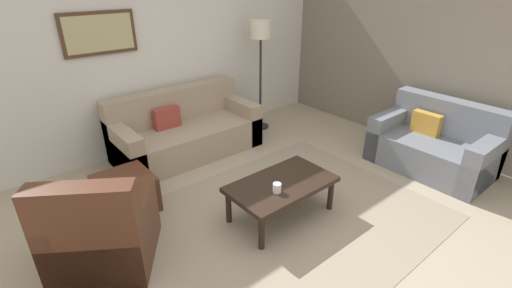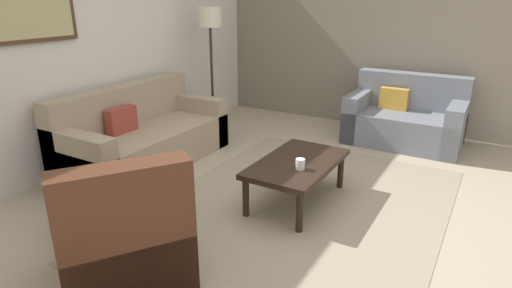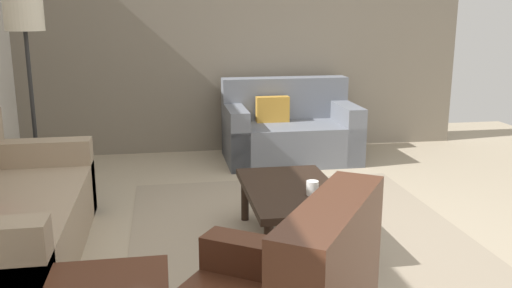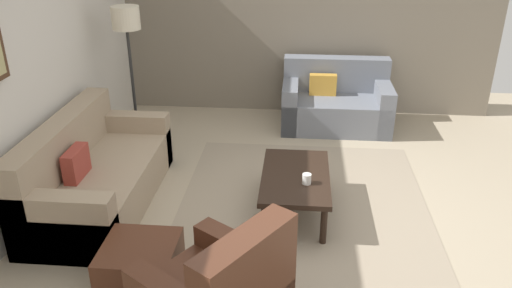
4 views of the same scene
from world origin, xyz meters
TOP-DOWN VIEW (x-y plane):
  - ground_plane at (0.00, 0.00)m, footprint 8.00×8.00m
  - rear_partition at (0.00, 2.60)m, footprint 6.00×0.12m
  - stone_feature_panel at (3.00, 0.00)m, footprint 0.12×5.20m
  - area_rug at (0.00, 0.00)m, footprint 3.37×2.46m
  - couch_main at (0.15, 2.09)m, footprint 1.99×0.92m
  - couch_loveseat at (2.45, -0.41)m, footprint 0.88×1.42m
  - armchair_leather at (-1.51, 0.55)m, footprint 1.11×1.11m
  - ottoman at (-1.05, 1.24)m, footprint 0.56×0.56m
  - coffee_table at (0.16, 0.09)m, footprint 1.10×0.64m
  - cup at (0.00, -0.02)m, footprint 0.08×0.08m
  - lamp_standing at (1.55, 2.07)m, footprint 0.32×0.32m
  - framed_artwork at (-0.64, 2.51)m, footprint 0.88×0.04m

SIDE VIEW (x-z plane):
  - ground_plane at x=0.00m, z-range 0.00..0.00m
  - area_rug at x=0.00m, z-range 0.00..0.01m
  - ottoman at x=-1.05m, z-range 0.00..0.40m
  - couch_main at x=0.15m, z-range -0.14..0.74m
  - couch_loveseat at x=2.45m, z-range -0.14..0.74m
  - armchair_leather at x=-1.51m, z-range -0.17..0.78m
  - coffee_table at x=0.16m, z-range 0.15..0.56m
  - cup at x=0.00m, z-range 0.41..0.51m
  - rear_partition at x=0.00m, z-range 0.00..2.80m
  - stone_feature_panel at x=3.00m, z-range 0.00..2.80m
  - lamp_standing at x=1.55m, z-range 0.55..2.26m
  - framed_artwork at x=-0.64m, z-range 1.43..1.93m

